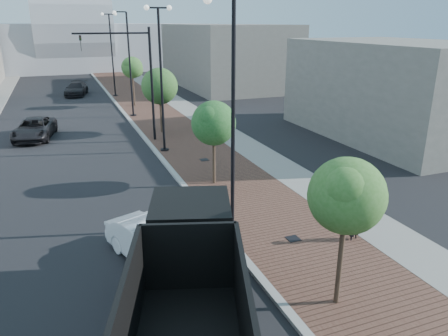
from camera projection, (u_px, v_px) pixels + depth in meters
name	position (u px, v px, depth m)	size (l,w,h in m)	color
sidewalk	(151.00, 103.00, 45.53)	(7.00, 140.00, 0.12)	#4C2D23
concrete_strip	(175.00, 101.00, 46.45)	(2.40, 140.00, 0.13)	slate
curb	(118.00, 105.00, 44.32)	(0.30, 140.00, 0.14)	gray
dump_truck	(189.00, 310.00, 10.70)	(6.50, 13.45, 3.43)	black
white_sedan	(152.00, 243.00, 15.34)	(1.56, 4.46, 1.47)	white
dark_car_mid	(34.00, 129.00, 31.79)	(2.49, 5.41, 1.50)	black
dark_car_far	(76.00, 89.00, 50.55)	(2.12, 5.23, 1.52)	black
pedestrian	(354.00, 223.00, 16.69)	(0.61, 0.40, 1.69)	black
streetlight_1	(230.00, 129.00, 16.67)	(1.44, 0.56, 9.21)	black
streetlight_2	(161.00, 80.00, 27.12)	(1.72, 0.56, 9.28)	black
streetlight_3	(129.00, 69.00, 37.81)	(1.44, 0.56, 9.21)	black
streetlight_4	(112.00, 54.00, 48.26)	(1.72, 0.56, 9.28)	black
traffic_mast	(138.00, 73.00, 29.40)	(5.09, 0.20, 8.00)	black
tree_0	(347.00, 196.00, 12.03)	(2.29, 2.22, 4.77)	#382619
tree_1	(214.00, 123.00, 21.81)	(2.36, 2.31, 4.55)	#382619
tree_2	(160.00, 86.00, 32.28)	(2.76, 2.76, 5.07)	#382619
tree_3	(133.00, 68.00, 42.76)	(2.23, 2.15, 5.04)	#382619
convention_center	(71.00, 35.00, 81.34)	(50.00, 30.00, 50.00)	#A8ABB2
commercial_block_ne	(225.00, 56.00, 57.35)	(12.00, 22.00, 8.00)	#615E57
commercial_block_e	(397.00, 90.00, 31.77)	(10.00, 16.00, 7.00)	#5E5C55
utility_cover_1	(293.00, 239.00, 16.94)	(0.50, 0.50, 0.02)	black
utility_cover_2	(204.00, 160.00, 26.63)	(0.50, 0.50, 0.02)	black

